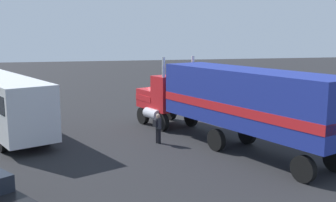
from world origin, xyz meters
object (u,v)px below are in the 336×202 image
semi_truck (232,99)px  motorcycle (309,133)px  parked_bus (3,99)px  person_bystander (158,127)px

semi_truck → motorcycle: (0.03, -4.65, -2.04)m
motorcycle → parked_bus: bearing=71.9°
semi_truck → person_bystander: 4.21m
semi_truck → person_bystander: (1.46, 3.59, -1.63)m
parked_bus → motorcycle: 17.63m
person_bystander → motorcycle: person_bystander is taller
semi_truck → motorcycle: 5.08m
motorcycle → person_bystander: bearing=80.2°
person_bystander → parked_bus: bearing=64.5°
semi_truck → motorcycle: bearing=-89.6°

